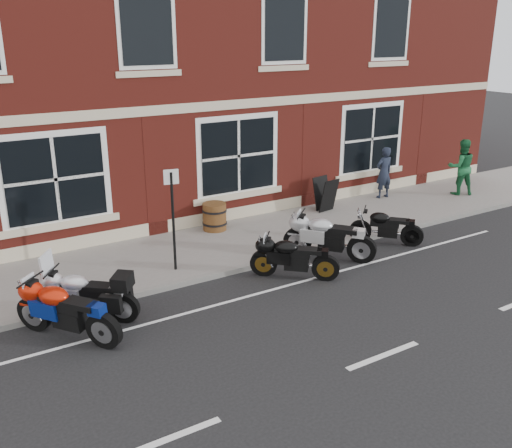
# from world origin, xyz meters

# --- Properties ---
(ground) EXTENTS (80.00, 80.00, 0.00)m
(ground) POSITION_xyz_m (0.00, 0.00, 0.00)
(ground) COLOR black
(ground) RESTS_ON ground
(sidewalk) EXTENTS (30.00, 3.00, 0.12)m
(sidewalk) POSITION_xyz_m (0.00, 3.00, 0.06)
(sidewalk) COLOR slate
(sidewalk) RESTS_ON ground
(kerb) EXTENTS (30.00, 0.16, 0.12)m
(kerb) POSITION_xyz_m (0.00, 1.42, 0.06)
(kerb) COLOR slate
(kerb) RESTS_ON ground
(pub_building) EXTENTS (24.00, 12.00, 12.00)m
(pub_building) POSITION_xyz_m (0.00, 10.50, 6.00)
(pub_building) COLOR maroon
(pub_building) RESTS_ON ground
(moto_touring_silver) EXTENTS (1.63, 1.49, 1.37)m
(moto_touring_silver) POSITION_xyz_m (-3.95, 1.04, 0.56)
(moto_touring_silver) COLOR black
(moto_touring_silver) RESTS_ON ground
(moto_sport_red) EXTENTS (1.42, 1.94, 1.02)m
(moto_sport_red) POSITION_xyz_m (-4.43, 0.48, 0.59)
(moto_sport_red) COLOR black
(moto_sport_red) RESTS_ON ground
(moto_sport_black) EXTENTS (1.56, 1.47, 0.91)m
(moto_sport_black) POSITION_xyz_m (0.57, 0.50, 0.52)
(moto_sport_black) COLOR black
(moto_sport_black) RESTS_ON ground
(moto_sport_silver) EXTENTS (1.53, 1.89, 1.03)m
(moto_sport_silver) POSITION_xyz_m (1.97, 1.02, 0.59)
(moto_sport_silver) COLOR black
(moto_sport_silver) RESTS_ON ground
(moto_naked_black) EXTENTS (1.35, 1.50, 0.86)m
(moto_naked_black) POSITION_xyz_m (3.88, 1.03, 0.49)
(moto_naked_black) COLOR black
(moto_naked_black) RESTS_ON ground
(pedestrian_left) EXTENTS (0.63, 0.43, 1.67)m
(pedestrian_left) POSITION_xyz_m (6.60, 3.94, 0.95)
(pedestrian_left) COLOR #1A2030
(pedestrian_left) RESTS_ON sidewalk
(pedestrian_right) EXTENTS (1.11, 1.03, 1.84)m
(pedestrian_right) POSITION_xyz_m (9.05, 2.91, 1.04)
(pedestrian_right) COLOR #1C6235
(pedestrian_right) RESTS_ON sidewalk
(a_board_sign) EXTENTS (0.66, 0.49, 1.01)m
(a_board_sign) POSITION_xyz_m (4.12, 3.81, 0.63)
(a_board_sign) COLOR black
(a_board_sign) RESTS_ON sidewalk
(barrel_planter) EXTENTS (0.67, 0.67, 0.75)m
(barrel_planter) POSITION_xyz_m (0.46, 4.03, 0.49)
(barrel_planter) COLOR #463212
(barrel_planter) RESTS_ON sidewalk
(parking_sign) EXTENTS (0.33, 0.09, 2.34)m
(parking_sign) POSITION_xyz_m (-1.60, 2.08, 1.47)
(parking_sign) COLOR black
(parking_sign) RESTS_ON sidewalk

